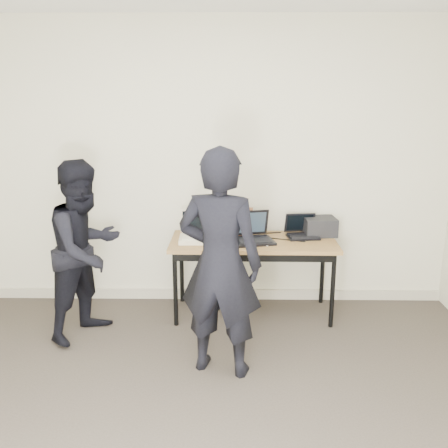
{
  "coord_description": "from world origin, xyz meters",
  "views": [
    {
      "loc": [
        0.16,
        -2.44,
        2.03
      ],
      "look_at": [
        0.1,
        1.6,
        0.95
      ],
      "focal_mm": 40.0,
      "sensor_mm": 36.0,
      "label": 1
    }
  ],
  "objects_px": {
    "desk": "(253,247)",
    "laptop_beige": "(198,234)",
    "laptop_right": "(302,232)",
    "equipment_box": "(320,226)",
    "laptop_center": "(253,234)",
    "person_typist": "(220,264)",
    "person_observer": "(86,250)",
    "leather_satchel": "(233,221)"
  },
  "relations": [
    {
      "from": "laptop_center",
      "to": "person_observer",
      "type": "bearing_deg",
      "value": -177.19
    },
    {
      "from": "laptop_center",
      "to": "desk",
      "type": "bearing_deg",
      "value": 34.42
    },
    {
      "from": "person_typist",
      "to": "laptop_right",
      "type": "bearing_deg",
      "value": -108.45
    },
    {
      "from": "laptop_center",
      "to": "person_typist",
      "type": "height_order",
      "value": "person_typist"
    },
    {
      "from": "laptop_right",
      "to": "person_observer",
      "type": "xyz_separation_m",
      "value": [
        -1.87,
        -0.54,
        -0.01
      ]
    },
    {
      "from": "person_observer",
      "to": "person_typist",
      "type": "bearing_deg",
      "value": -86.84
    },
    {
      "from": "leather_satchel",
      "to": "laptop_center",
      "type": "bearing_deg",
      "value": -49.26
    },
    {
      "from": "laptop_center",
      "to": "person_typist",
      "type": "xyz_separation_m",
      "value": [
        -0.27,
        -0.97,
        0.06
      ]
    },
    {
      "from": "laptop_beige",
      "to": "person_typist",
      "type": "height_order",
      "value": "person_typist"
    },
    {
      "from": "desk",
      "to": "laptop_beige",
      "type": "relative_size",
      "value": 4.44
    },
    {
      "from": "desk",
      "to": "person_typist",
      "type": "distance_m",
      "value": 1.03
    },
    {
      "from": "laptop_beige",
      "to": "laptop_center",
      "type": "relative_size",
      "value": 0.83
    },
    {
      "from": "desk",
      "to": "laptop_center",
      "type": "xyz_separation_m",
      "value": [
        -0.01,
        -0.01,
        0.12
      ]
    },
    {
      "from": "laptop_center",
      "to": "person_typist",
      "type": "relative_size",
      "value": 0.24
    },
    {
      "from": "laptop_center",
      "to": "equipment_box",
      "type": "relative_size",
      "value": 1.4
    },
    {
      "from": "laptop_beige",
      "to": "person_observer",
      "type": "xyz_separation_m",
      "value": [
        -0.9,
        -0.42,
        -0.02
      ]
    },
    {
      "from": "person_observer",
      "to": "laptop_beige",
      "type": "bearing_deg",
      "value": -35.06
    },
    {
      "from": "laptop_beige",
      "to": "equipment_box",
      "type": "relative_size",
      "value": 1.17
    },
    {
      "from": "desk",
      "to": "person_typist",
      "type": "bearing_deg",
      "value": -105.64
    },
    {
      "from": "laptop_beige",
      "to": "person_observer",
      "type": "height_order",
      "value": "person_observer"
    },
    {
      "from": "equipment_box",
      "to": "person_observer",
      "type": "bearing_deg",
      "value": -163.72
    },
    {
      "from": "person_typist",
      "to": "person_observer",
      "type": "bearing_deg",
      "value": -11.77
    },
    {
      "from": "laptop_beige",
      "to": "laptop_right",
      "type": "bearing_deg",
      "value": 5.18
    },
    {
      "from": "person_typist",
      "to": "equipment_box",
      "type": "bearing_deg",
      "value": -112.91
    },
    {
      "from": "laptop_beige",
      "to": "leather_satchel",
      "type": "distance_m",
      "value": 0.39
    },
    {
      "from": "person_typist",
      "to": "person_observer",
      "type": "relative_size",
      "value": 1.11
    },
    {
      "from": "desk",
      "to": "laptop_beige",
      "type": "height_order",
      "value": "laptop_beige"
    },
    {
      "from": "leather_satchel",
      "to": "person_typist",
      "type": "xyz_separation_m",
      "value": [
        -0.1,
        -1.2,
        -0.01
      ]
    },
    {
      "from": "laptop_right",
      "to": "equipment_box",
      "type": "relative_size",
      "value": 1.08
    },
    {
      "from": "person_typist",
      "to": "person_observer",
      "type": "height_order",
      "value": "person_typist"
    },
    {
      "from": "laptop_beige",
      "to": "leather_satchel",
      "type": "relative_size",
      "value": 0.91
    },
    {
      "from": "laptop_right",
      "to": "person_typist",
      "type": "height_order",
      "value": "person_typist"
    },
    {
      "from": "leather_satchel",
      "to": "person_typist",
      "type": "relative_size",
      "value": 0.22
    },
    {
      "from": "desk",
      "to": "laptop_beige",
      "type": "bearing_deg",
      "value": 178.48
    },
    {
      "from": "person_observer",
      "to": "equipment_box",
      "type": "bearing_deg",
      "value": -43.73
    },
    {
      "from": "leather_satchel",
      "to": "equipment_box",
      "type": "distance_m",
      "value": 0.81
    },
    {
      "from": "desk",
      "to": "laptop_right",
      "type": "distance_m",
      "value": 0.49
    },
    {
      "from": "laptop_right",
      "to": "equipment_box",
      "type": "height_order",
      "value": "laptop_right"
    },
    {
      "from": "person_typist",
      "to": "laptop_center",
      "type": "bearing_deg",
      "value": -90.7
    },
    {
      "from": "person_typist",
      "to": "person_observer",
      "type": "xyz_separation_m",
      "value": [
        -1.13,
        0.57,
        -0.09
      ]
    },
    {
      "from": "laptop_center",
      "to": "equipment_box",
      "type": "xyz_separation_m",
      "value": [
        0.64,
        0.2,
        0.02
      ]
    },
    {
      "from": "desk",
      "to": "leather_satchel",
      "type": "distance_m",
      "value": 0.34
    }
  ]
}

